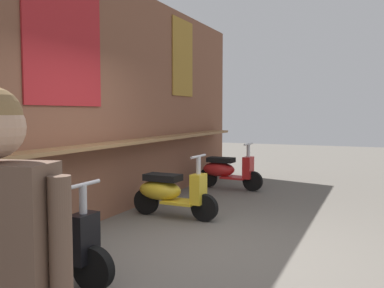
# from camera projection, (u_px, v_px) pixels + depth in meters

# --- Properties ---
(ground_plane) EXTENTS (33.15, 33.15, 0.00)m
(ground_plane) POSITION_uv_depth(u_px,v_px,m) (204.00, 252.00, 4.79)
(ground_plane) COLOR #605B54
(market_stall_facade) EXTENTS (11.84, 0.61, 3.59)m
(market_stall_facade) POSITION_uv_depth(u_px,v_px,m) (60.00, 97.00, 5.46)
(market_stall_facade) COLOR brown
(market_stall_facade) RESTS_ON ground_plane
(scooter_black) EXTENTS (0.46, 1.40, 0.97)m
(scooter_black) POSITION_uv_depth(u_px,v_px,m) (43.00, 240.00, 3.96)
(scooter_black) COLOR black
(scooter_black) RESTS_ON ground_plane
(scooter_yellow) EXTENTS (0.46, 1.40, 0.97)m
(scooter_yellow) POSITION_uv_depth(u_px,v_px,m) (170.00, 192.00, 6.37)
(scooter_yellow) COLOR gold
(scooter_yellow) RESTS_ON ground_plane
(scooter_red) EXTENTS (0.48, 1.40, 0.97)m
(scooter_red) POSITION_uv_depth(u_px,v_px,m) (226.00, 170.00, 8.74)
(scooter_red) COLOR red
(scooter_red) RESTS_ON ground_plane
(shopper_browsing) EXTENTS (0.37, 0.66, 1.68)m
(shopper_browsing) POSITION_uv_depth(u_px,v_px,m) (2.00, 271.00, 1.50)
(shopper_browsing) COLOR gray
(shopper_browsing) RESTS_ON ground_plane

